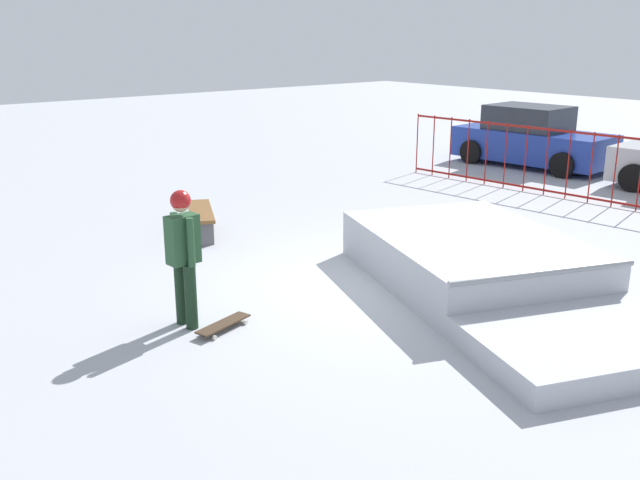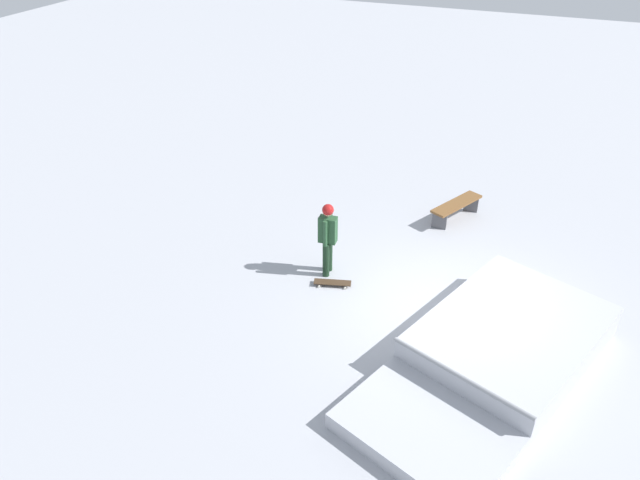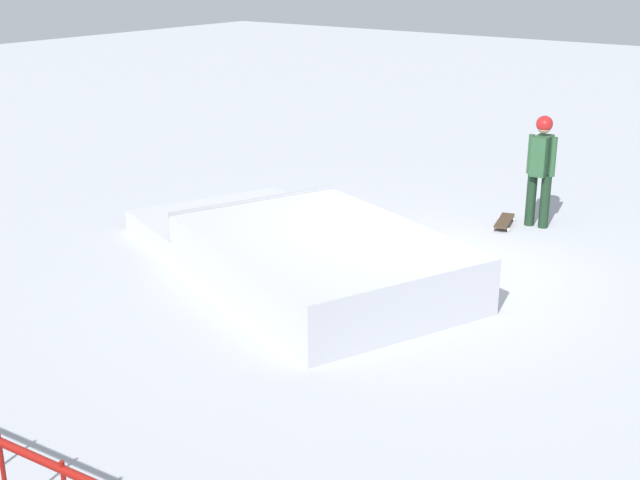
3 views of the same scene
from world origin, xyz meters
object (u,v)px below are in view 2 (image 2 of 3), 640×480
at_px(skate_ramp, 497,352).
at_px(skateboard, 332,283).
at_px(skater, 328,234).
at_px(park_bench, 456,207).

relative_size(skate_ramp, skateboard, 7.25).
relative_size(skate_ramp, skater, 3.46).
bearing_deg(park_bench, skate_ramp, 18.42).
bearing_deg(skateboard, skater, -71.77).
bearing_deg(skater, skateboard, 120.43).
height_order(skater, skateboard, skater).
bearing_deg(skateboard, park_bench, -132.37).
bearing_deg(skate_ramp, skateboard, -86.78).
distance_m(skater, skateboard, 1.05).
bearing_deg(skate_ramp, park_bench, -140.15).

